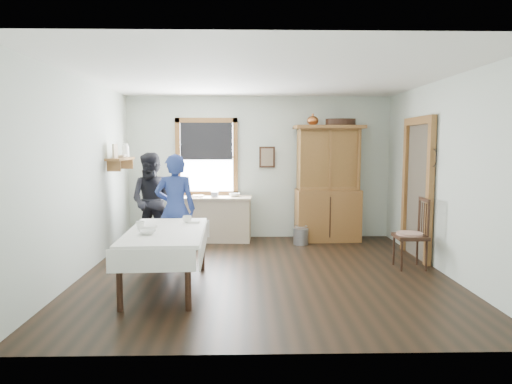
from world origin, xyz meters
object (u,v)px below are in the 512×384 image
at_px(woman_blue, 175,213).
at_px(figure_dark, 154,205).
at_px(spindle_chair, 410,233).
at_px(wicker_basket, 311,236).
at_px(pail, 301,236).
at_px(dining_table, 167,259).
at_px(china_hutch, 328,184).
at_px(work_counter, 213,219).

distance_m(woman_blue, figure_dark, 1.09).
distance_m(spindle_chair, wicker_basket, 2.22).
distance_m(wicker_basket, woman_blue, 2.79).
bearing_deg(spindle_chair, woman_blue, 175.75).
relative_size(pail, wicker_basket, 0.77).
height_order(dining_table, pail, dining_table).
relative_size(spindle_chair, figure_dark, 0.67).
bearing_deg(dining_table, figure_dark, 105.19).
distance_m(china_hutch, pail, 1.12).
distance_m(china_hutch, wicker_basket, 1.02).
xyz_separation_m(work_counter, spindle_chair, (3.00, -1.95, 0.10)).
xyz_separation_m(dining_table, woman_blue, (-0.06, 1.18, 0.40)).
relative_size(work_counter, wicker_basket, 3.85).
distance_m(pail, woman_blue, 2.48).
bearing_deg(china_hutch, pail, -149.82).
xyz_separation_m(china_hutch, wicker_basket, (-0.32, -0.11, -0.96)).
bearing_deg(woman_blue, pail, -151.39).
relative_size(spindle_chair, pail, 3.56).
bearing_deg(dining_table, pail, 51.03).
distance_m(dining_table, wicker_basket, 3.48).
height_order(work_counter, figure_dark, figure_dark).
relative_size(china_hutch, dining_table, 1.16).
relative_size(dining_table, spindle_chair, 1.78).
height_order(china_hutch, woman_blue, china_hutch).
distance_m(dining_table, woman_blue, 1.25).
distance_m(work_counter, pail, 1.67).
bearing_deg(pail, work_counter, 167.79).
distance_m(china_hutch, dining_table, 3.82).
bearing_deg(work_counter, spindle_chair, -29.72).
bearing_deg(pail, wicker_basket, 48.13).
xyz_separation_m(china_hutch, dining_table, (-2.52, -2.79, -0.70)).
relative_size(wicker_basket, woman_blue, 0.25).
bearing_deg(figure_dark, work_counter, 41.02).
bearing_deg(spindle_chair, china_hutch, 115.11).
height_order(dining_table, woman_blue, woman_blue).
height_order(spindle_chair, wicker_basket, spindle_chair).
height_order(china_hutch, spindle_chair, china_hutch).
distance_m(china_hutch, woman_blue, 3.06).
relative_size(dining_table, pail, 6.34).
bearing_deg(pail, china_hutch, 32.50).
distance_m(spindle_chair, figure_dark, 4.17).
bearing_deg(china_hutch, dining_table, -134.37).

